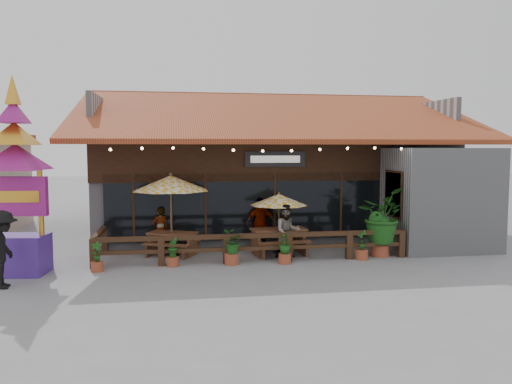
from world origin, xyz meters
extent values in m
plane|color=gray|center=(0.00, 0.00, 0.00)|extent=(100.00, 100.00, 0.00)
cube|color=#A1A1A6|center=(0.00, 7.00, 2.00)|extent=(14.00, 10.00, 4.00)
cube|color=#371F11|center=(-1.50, 1.92, 3.20)|extent=(11.00, 0.16, 1.60)
cube|color=black|center=(-1.50, 1.90, 1.50)|extent=(10.00, 0.12, 2.40)
cube|color=#FAC070|center=(-1.50, 2.10, 1.50)|extent=(9.80, 0.05, 2.20)
cube|color=#A1A1A6|center=(5.25, 0.65, 1.80)|extent=(3.50, 2.70, 3.60)
cube|color=#B3301C|center=(3.44, 0.50, 2.00)|extent=(0.06, 1.20, 1.50)
cube|color=#371F11|center=(3.43, 0.50, 2.00)|extent=(0.04, 1.34, 1.64)
cube|color=#A64925|center=(0.00, 3.50, 4.90)|extent=(15.50, 7.05, 2.37)
cube|color=#A64925|center=(0.00, 10.50, 4.90)|extent=(15.50, 7.05, 2.37)
cube|color=#A64925|center=(0.00, 7.00, 6.02)|extent=(15.50, 0.30, 0.12)
cube|color=#A1A1A6|center=(-7.00, 7.00, 4.70)|extent=(0.20, 9.00, 1.80)
cube|color=#A1A1A6|center=(7.00, 7.00, 4.70)|extent=(0.20, 9.00, 1.80)
cube|color=black|center=(-0.50, 1.80, 3.20)|extent=(2.20, 0.10, 0.55)
cube|color=silver|center=(-0.50, 1.74, 3.20)|extent=(1.80, 0.02, 0.25)
cube|color=#371F11|center=(-5.50, 1.86, 1.50)|extent=(0.08, 0.08, 2.40)
cube|color=#371F11|center=(-3.00, 1.86, 1.50)|extent=(0.08, 0.08, 2.40)
cube|color=#371F11|center=(-0.50, 1.86, 1.50)|extent=(0.08, 0.08, 2.40)
cube|color=#371F11|center=(2.00, 1.86, 1.50)|extent=(0.08, 0.08, 2.40)
sphere|color=#EBC181|center=(-6.00, 0.08, 3.55)|extent=(0.09, 0.09, 0.09)
sphere|color=#EBC181|center=(-5.05, 0.08, 3.59)|extent=(0.09, 0.09, 0.09)
sphere|color=#EBC181|center=(-4.10, 0.08, 3.60)|extent=(0.09, 0.09, 0.09)
sphere|color=#EBC181|center=(-3.15, 0.08, 3.57)|extent=(0.09, 0.09, 0.09)
sphere|color=#EBC181|center=(-2.20, 0.08, 3.53)|extent=(0.09, 0.09, 0.09)
sphere|color=#EBC181|center=(-1.25, 0.08, 3.50)|extent=(0.09, 0.09, 0.09)
sphere|color=#EBC181|center=(-0.30, 0.08, 3.51)|extent=(0.09, 0.09, 0.09)
sphere|color=#EBC181|center=(0.65, 0.08, 3.55)|extent=(0.09, 0.09, 0.09)
sphere|color=#EBC181|center=(1.60, 0.08, 3.59)|extent=(0.09, 0.09, 0.09)
sphere|color=#EBC181|center=(2.55, 0.08, 3.60)|extent=(0.09, 0.09, 0.09)
sphere|color=#EBC181|center=(3.50, 0.08, 3.57)|extent=(0.09, 0.09, 0.09)
cube|color=#422417|center=(-6.50, -0.50, 0.45)|extent=(0.20, 0.20, 0.90)
cube|color=#422417|center=(-4.50, -0.50, 0.45)|extent=(0.20, 0.20, 0.90)
cube|color=#422417|center=(-2.50, -0.50, 0.45)|extent=(0.20, 0.20, 0.90)
cube|color=#422417|center=(-0.50, -0.50, 0.45)|extent=(0.20, 0.20, 0.90)
cube|color=#422417|center=(1.50, -0.50, 0.45)|extent=(0.20, 0.20, 0.90)
cube|color=#422417|center=(3.30, -0.50, 0.45)|extent=(0.20, 0.20, 0.90)
cube|color=#422417|center=(-1.60, -0.50, 0.85)|extent=(9.80, 0.16, 0.14)
cube|color=#422417|center=(-1.60, -0.50, 0.45)|extent=(9.80, 0.12, 0.12)
cube|color=#422417|center=(-6.50, 0.75, 0.85)|extent=(0.16, 2.50, 0.14)
cube|color=#422417|center=(-6.50, 1.90, 0.45)|extent=(0.20, 0.20, 0.90)
cylinder|color=brown|center=(-4.20, 0.95, 1.30)|extent=(0.07, 0.07, 2.61)
cone|color=yellow|center=(-4.20, 0.95, 2.44)|extent=(3.44, 3.44, 0.51)
sphere|color=brown|center=(-4.20, 0.95, 2.72)|extent=(0.11, 0.11, 0.11)
cylinder|color=black|center=(-4.20, 0.95, 0.03)|extent=(0.50, 0.50, 0.07)
cylinder|color=brown|center=(-0.57, 0.76, 0.99)|extent=(0.05, 0.05, 1.97)
cone|color=yellow|center=(-0.57, 0.76, 1.85)|extent=(2.48, 2.48, 0.39)
sphere|color=brown|center=(-0.57, 0.76, 2.06)|extent=(0.09, 0.09, 0.09)
cylinder|color=black|center=(-0.57, 0.76, 0.03)|extent=(0.38, 0.38, 0.05)
cube|color=brown|center=(-4.17, 1.03, 0.74)|extent=(1.77, 1.33, 0.06)
cube|color=brown|center=(-4.81, 1.31, 0.37)|extent=(0.35, 0.68, 0.74)
cube|color=brown|center=(-3.52, 0.75, 0.37)|extent=(0.35, 0.68, 0.74)
cube|color=brown|center=(-4.39, 0.52, 0.44)|extent=(1.58, 0.90, 0.05)
cube|color=brown|center=(-3.95, 1.54, 0.44)|extent=(1.58, 0.90, 0.05)
cube|color=brown|center=(-0.61, 0.61, 0.84)|extent=(1.92, 1.07, 0.07)
cube|color=brown|center=(-1.41, 0.51, 0.42)|extent=(0.19, 0.80, 0.84)
cube|color=brown|center=(0.18, 0.70, 0.42)|extent=(0.19, 0.80, 0.84)
cube|color=brown|center=(-0.54, -0.02, 0.50)|extent=(1.85, 0.54, 0.06)
cube|color=brown|center=(-0.69, 1.23, 0.50)|extent=(1.85, 0.54, 0.06)
cube|color=#48268B|center=(-8.47, -0.88, 0.56)|extent=(1.61, 1.29, 1.12)
cube|color=#991C78|center=(-8.47, -0.88, 2.24)|extent=(1.69, 0.43, 1.12)
cube|color=gold|center=(-8.47, -1.01, 2.24)|extent=(1.30, 0.18, 0.33)
cylinder|color=gold|center=(-7.82, -0.88, 2.05)|extent=(0.15, 0.15, 1.86)
pyramid|color=#991C78|center=(-8.47, -0.88, 3.73)|extent=(2.49, 2.49, 0.75)
pyramid|color=gold|center=(-8.47, -0.88, 4.34)|extent=(1.76, 1.76, 0.65)
pyramid|color=#991C78|center=(-8.47, -0.88, 4.94)|extent=(1.14, 1.14, 0.65)
pyramid|color=gold|center=(-8.47, -0.88, 5.64)|extent=(0.52, 0.52, 0.84)
cylinder|color=#9B442A|center=(2.67, -0.23, 0.23)|extent=(0.61, 0.61, 0.45)
imported|color=#205919|center=(2.67, -0.23, 1.37)|extent=(2.02, 2.12, 1.84)
sphere|color=#205919|center=(2.82, -0.33, 1.02)|extent=(0.61, 0.61, 0.61)
sphere|color=#205919|center=(2.55, -0.09, 1.23)|extent=(0.53, 0.53, 0.53)
imported|color=#371F11|center=(-4.59, 1.71, 0.77)|extent=(0.64, 0.51, 1.54)
imported|color=#371F11|center=(-0.44, 0.01, 0.88)|extent=(0.86, 0.67, 1.76)
imported|color=#371F11|center=(-1.05, 1.64, 0.91)|extent=(1.09, 0.51, 1.83)
imported|color=black|center=(-8.43, -2.33, 1.00)|extent=(0.87, 1.37, 2.01)
cylinder|color=#9B442A|center=(-6.33, -0.93, 0.14)|extent=(0.36, 0.36, 0.29)
imported|color=#205919|center=(-6.33, -0.93, 0.59)|extent=(0.32, 0.22, 0.59)
cylinder|color=#9B442A|center=(-4.16, -0.65, 0.15)|extent=(0.37, 0.37, 0.29)
imported|color=#205919|center=(-4.16, -0.65, 0.60)|extent=(0.34, 0.39, 0.61)
cylinder|color=#9B442A|center=(-2.36, -0.69, 0.17)|extent=(0.43, 0.43, 0.35)
imported|color=#205919|center=(-2.36, -0.69, 0.70)|extent=(0.76, 0.70, 0.72)
cylinder|color=#9B442A|center=(-0.70, -0.81, 0.16)|extent=(0.39, 0.39, 0.32)
imported|color=#205919|center=(-0.70, -0.81, 0.64)|extent=(0.50, 0.50, 0.65)
cylinder|color=#9B442A|center=(1.88, -0.65, 0.16)|extent=(0.40, 0.40, 0.32)
imported|color=#205919|center=(1.88, -0.65, 0.65)|extent=(0.34, 0.40, 0.66)
camera|label=1|loc=(-3.99, -15.79, 3.60)|focal=35.00mm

